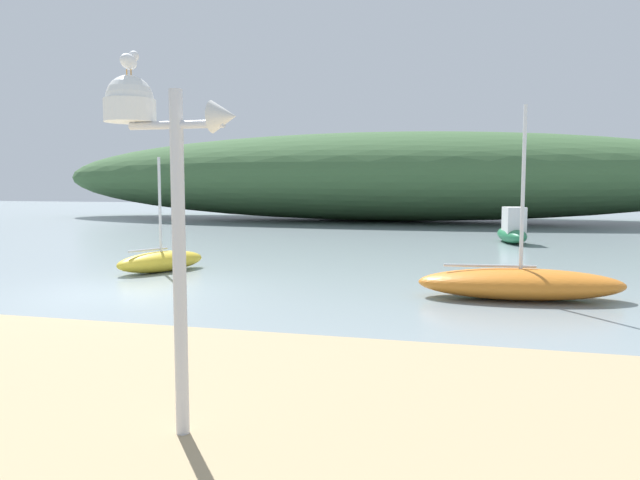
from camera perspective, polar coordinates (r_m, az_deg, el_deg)
ground_plane at (r=14.45m, az=-17.52°, el=-4.71°), size 120.00×120.00×0.00m
distant_hill at (r=40.91m, az=5.64°, el=6.00°), size 46.95×13.26×5.88m
mast_structure at (r=5.55m, az=-15.66°, el=8.63°), size 1.23×0.45×3.22m
seagull_on_radar at (r=5.77m, az=-17.63°, el=15.94°), size 0.13×0.33×0.23m
motorboat_inner_mooring at (r=26.20m, az=17.79°, el=0.87°), size 1.52×3.23×1.51m
sailboat_far_left at (r=17.46m, az=-14.83°, el=-1.92°), size 2.03×2.86×3.20m
sailboat_outer_mooring at (r=13.58m, az=18.45°, el=-3.93°), size 4.44×1.97×4.11m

